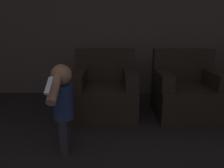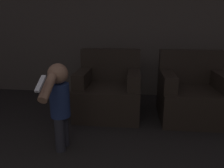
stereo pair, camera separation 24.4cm
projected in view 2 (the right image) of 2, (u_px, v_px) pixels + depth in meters
name	position (u px, v px, depth m)	size (l,w,h in m)	color
wall_back	(124.00, 18.00, 3.58)	(8.40, 0.05, 2.60)	#51493F
armchair_left	(109.00, 92.00, 3.00)	(0.85, 0.78, 0.87)	black
armchair_right	(192.00, 95.00, 2.87)	(0.86, 0.79, 0.87)	black
person_toddler	(59.00, 100.00, 2.08)	(0.19, 0.60, 0.87)	#28282D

